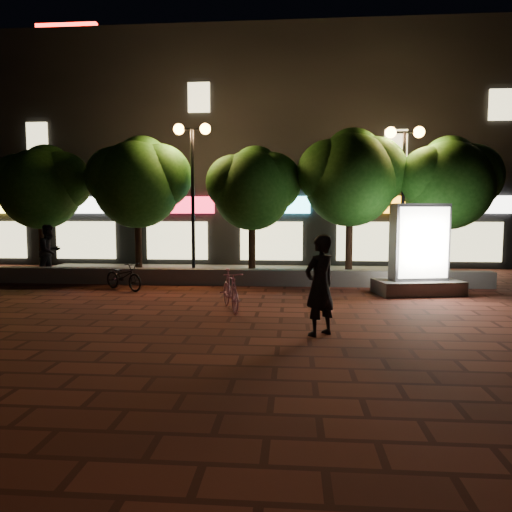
# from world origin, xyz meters

# --- Properties ---
(ground) EXTENTS (80.00, 80.00, 0.00)m
(ground) POSITION_xyz_m (0.00, 0.00, 0.00)
(ground) COLOR maroon
(ground) RESTS_ON ground
(retaining_wall) EXTENTS (16.00, 0.45, 0.50)m
(retaining_wall) POSITION_xyz_m (0.00, 4.00, 0.25)
(retaining_wall) COLOR #64625C
(retaining_wall) RESTS_ON ground
(sidewalk) EXTENTS (16.00, 5.00, 0.08)m
(sidewalk) POSITION_xyz_m (0.00, 6.50, 0.04)
(sidewalk) COLOR #64625C
(sidewalk) RESTS_ON ground
(building_block) EXTENTS (28.00, 8.12, 11.30)m
(building_block) POSITION_xyz_m (-0.01, 12.99, 5.00)
(building_block) COLOR black
(building_block) RESTS_ON ground
(tree_far_left) EXTENTS (3.36, 2.80, 4.63)m
(tree_far_left) POSITION_xyz_m (-6.95, 5.46, 3.29)
(tree_far_left) COLOR black
(tree_far_left) RESTS_ON sidewalk
(tree_left) EXTENTS (3.60, 3.00, 4.89)m
(tree_left) POSITION_xyz_m (-3.45, 5.46, 3.44)
(tree_left) COLOR black
(tree_left) RESTS_ON sidewalk
(tree_mid) EXTENTS (3.24, 2.70, 4.50)m
(tree_mid) POSITION_xyz_m (0.55, 5.46, 3.22)
(tree_mid) COLOR black
(tree_mid) RESTS_ON sidewalk
(tree_right) EXTENTS (3.72, 3.10, 5.07)m
(tree_right) POSITION_xyz_m (3.86, 5.46, 3.57)
(tree_right) COLOR black
(tree_right) RESTS_ON sidewalk
(tree_far_right) EXTENTS (3.48, 2.90, 4.76)m
(tree_far_right) POSITION_xyz_m (7.05, 5.46, 3.37)
(tree_far_right) COLOR black
(tree_far_right) RESTS_ON sidewalk
(street_lamp_left) EXTENTS (1.26, 0.36, 5.18)m
(street_lamp_left) POSITION_xyz_m (-1.50, 5.20, 4.03)
(street_lamp_left) COLOR black
(street_lamp_left) RESTS_ON sidewalk
(street_lamp_right) EXTENTS (1.26, 0.36, 4.98)m
(street_lamp_right) POSITION_xyz_m (5.50, 5.20, 3.89)
(street_lamp_right) COLOR black
(street_lamp_right) RESTS_ON sidewalk
(ad_kiosk) EXTENTS (2.53, 1.62, 2.54)m
(ad_kiosk) POSITION_xyz_m (5.43, 2.76, 1.02)
(ad_kiosk) COLOR #64625C
(ad_kiosk) RESTS_ON ground
(scooter_pink) EXTENTS (0.95, 1.65, 0.96)m
(scooter_pink) POSITION_xyz_m (0.46, 0.13, 0.48)
(scooter_pink) COLOR #D28AB7
(scooter_pink) RESTS_ON ground
(rider) EXTENTS (0.82, 0.79, 1.89)m
(rider) POSITION_xyz_m (2.42, -1.99, 0.94)
(rider) COLOR black
(rider) RESTS_ON ground
(scooter_parked) EXTENTS (1.62, 1.29, 0.82)m
(scooter_parked) POSITION_xyz_m (-3.08, 2.75, 0.41)
(scooter_parked) COLOR black
(scooter_parked) RESTS_ON ground
(pedestrian) EXTENTS (0.91, 1.04, 1.80)m
(pedestrian) POSITION_xyz_m (-6.30, 4.57, 0.98)
(pedestrian) COLOR black
(pedestrian) RESTS_ON sidewalk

